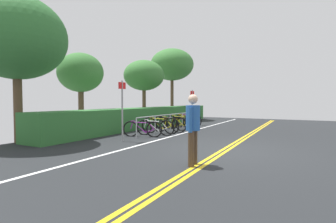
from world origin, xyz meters
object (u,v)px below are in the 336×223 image
object	(u,v)px
sign_post_near	(122,105)
tree_far_right	(144,76)
bicycle_1	(155,128)
bicycle_0	(142,129)
bicycle_2	(160,125)
sign_post_far	(192,104)
bike_rack	(170,118)
bicycle_3	(169,124)
bicycle_4	(172,124)
pedestrian	(193,125)
bicycle_5	(181,122)
tree_mid	(81,73)
bicycle_7	(188,120)
bicycle_6	(186,122)
tree_near_left	(16,38)
tree_extra	(172,65)

from	to	relation	value
sign_post_near	tree_far_right	world-z (taller)	tree_far_right
bicycle_1	sign_post_near	size ratio (longest dim) A/B	0.75
bicycle_0	bicycle_1	xyz separation A→B (m)	(0.67, -0.22, 0.01)
bicycle_2	sign_post_far	world-z (taller)	sign_post_far
bike_rack	bicycle_3	world-z (taller)	bike_rack
bicycle_4	sign_post_near	xyz separation A→B (m)	(-3.95, -0.01, 1.00)
bike_rack	tree_far_right	world-z (taller)	tree_far_right
bicycle_3	bicycle_2	bearing A→B (deg)	168.01
bicycle_2	pedestrian	xyz separation A→B (m)	(-4.64, -3.50, 0.56)
bicycle_5	sign_post_near	size ratio (longest dim) A/B	0.78
bike_rack	bicycle_4	xyz separation A→B (m)	(0.34, 0.08, -0.28)
bicycle_1	bicycle_4	world-z (taller)	bicycle_4
tree_mid	pedestrian	bearing A→B (deg)	-117.30
bicycle_7	pedestrian	xyz separation A→B (m)	(-7.91, -3.55, 0.55)
bicycle_5	sign_post_far	world-z (taller)	sign_post_far
bike_rack	bicycle_3	size ratio (longest dim) A/B	3.18
bicycle_4	bicycle_5	distance (m)	0.64
bicycle_2	pedestrian	distance (m)	5.84
bicycle_4	bicycle_5	size ratio (longest dim) A/B	1.03
bicycle_4	bicycle_6	size ratio (longest dim) A/B	1.06
bicycle_1	tree_near_left	distance (m)	6.07
bicycle_4	tree_extra	bearing A→B (deg)	27.00
bicycle_6	bicycle_7	size ratio (longest dim) A/B	0.96
bicycle_0	bicycle_7	xyz separation A→B (m)	(4.57, -0.05, 0.05)
sign_post_far	sign_post_near	bearing A→B (deg)	-178.61
bicycle_7	tree_mid	size ratio (longest dim) A/B	0.45
bicycle_2	sign_post_far	distance (m)	4.46
bicycle_1	bicycle_6	distance (m)	3.29
bicycle_2	tree_mid	xyz separation A→B (m)	(-0.65, 4.23, 2.50)
pedestrian	tree_mid	xyz separation A→B (m)	(3.99, 7.73, 1.93)
bicycle_7	bicycle_1	bearing A→B (deg)	-177.52
bicycle_7	sign_post_near	bearing A→B (deg)	179.58
bicycle_3	tree_near_left	world-z (taller)	tree_near_left
bicycle_1	bicycle_4	bearing A→B (deg)	6.45
bicycle_6	sign_post_far	distance (m)	1.97
bicycle_1	tree_near_left	bearing A→B (deg)	141.04
bicycle_2	bicycle_6	xyz separation A→B (m)	(2.66, -0.10, -0.02)
pedestrian	sign_post_near	bearing A→B (deg)	60.50
bicycle_0	bicycle_2	world-z (taller)	bicycle_2
tree_extra	sign_post_far	bearing A→B (deg)	-137.51
sign_post_near	tree_far_right	distance (m)	6.99
pedestrian	tree_far_right	world-z (taller)	tree_far_right
bicycle_2	tree_mid	world-z (taller)	tree_mid
bicycle_5	tree_mid	world-z (taller)	tree_mid
bicycle_1	tree_extra	world-z (taller)	tree_extra
tree_mid	bike_rack	bearing A→B (deg)	-68.59
bicycle_1	bike_rack	bearing A→B (deg)	4.87
sign_post_near	tree_extra	distance (m)	11.24
bicycle_4	bicycle_5	world-z (taller)	bicycle_5
pedestrian	bicycle_0	bearing A→B (deg)	47.14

